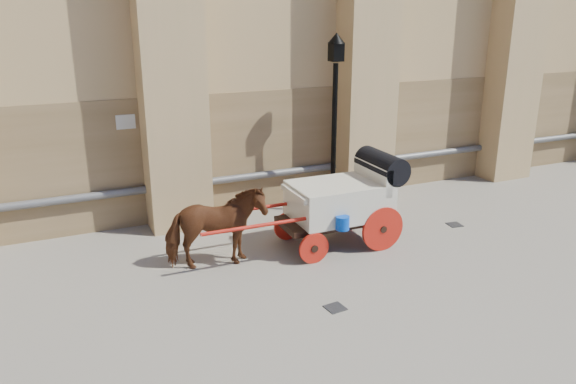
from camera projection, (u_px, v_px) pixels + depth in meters
name	position (u px, v px, depth m)	size (l,w,h in m)	color
ground	(280.00, 281.00, 10.60)	(90.00, 90.00, 0.00)	slate
horse	(216.00, 228.00, 10.94)	(0.88, 1.93, 1.63)	brown
carriage	(346.00, 197.00, 11.99)	(4.50, 1.60, 1.96)	black
street_lamp	(334.00, 120.00, 13.47)	(0.41, 0.41, 4.38)	black
drain_grate_near	(335.00, 308.00, 9.63)	(0.32, 0.32, 0.01)	black
drain_grate_far	(455.00, 225.00, 13.34)	(0.32, 0.32, 0.01)	black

